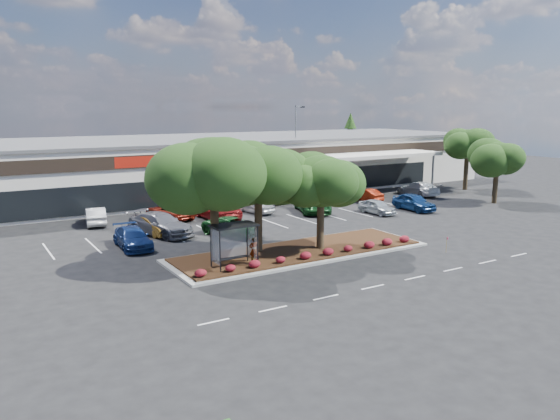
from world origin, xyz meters
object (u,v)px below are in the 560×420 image
light_pole (296,153)px  car_1 (160,224)px  car_0 (133,238)px  survey_stake (447,243)px

light_pole → car_1: size_ratio=1.69×
light_pole → car_0: 29.84m
car_0 → car_1: bearing=45.3°
survey_stake → car_1: size_ratio=0.18×
light_pole → car_1: 25.85m
light_pole → survey_stake: light_pole is taller
light_pole → car_0: (-24.47, -16.66, -3.72)m
car_1 → car_0: bearing=-159.3°
light_pole → survey_stake: (-6.52, -29.04, -3.75)m
car_0 → car_1: 4.06m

